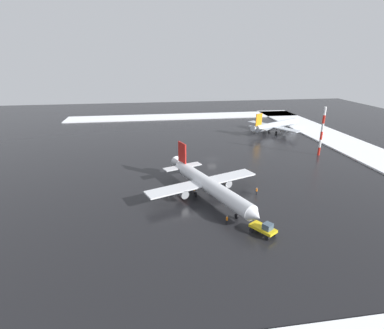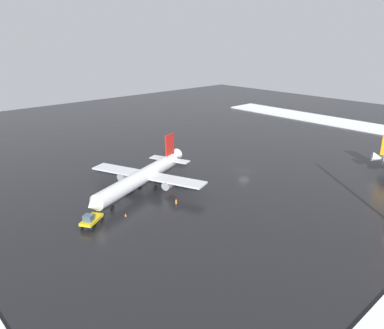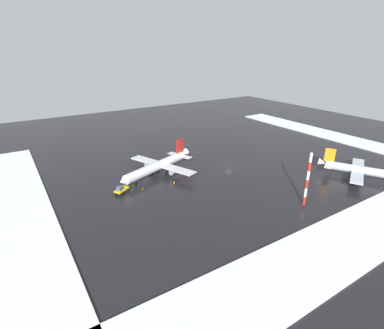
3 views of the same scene
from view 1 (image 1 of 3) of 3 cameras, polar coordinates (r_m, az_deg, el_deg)
name	(u,v)px [view 1 (image 1 of 3)]	position (r m, az deg, el deg)	size (l,w,h in m)	color
ground_plane	(212,159)	(90.70, 3.83, 1.06)	(240.00, 240.00, 0.00)	black
snow_bank_far	(362,151)	(112.19, 29.68, 2.27)	(152.00, 16.00, 0.44)	white
snow_bank_right	(184,116)	(154.67, -1.47, 9.14)	(14.00, 116.00, 0.44)	white
airplane_parked_starboard	(208,185)	(64.94, 3.06, -3.83)	(31.10, 26.30, 9.61)	silver
airplane_distant_tail	(276,125)	(127.24, 15.70, 7.24)	(22.87, 26.79, 8.68)	silver
pushback_tug	(264,228)	(54.44, 13.59, -11.72)	(5.06, 4.33, 2.50)	gold
ground_crew_by_nose_gear	(227,220)	(56.48, 6.67, -10.37)	(0.36, 0.36, 1.71)	black
ground_crew_mid_apron	(257,191)	(68.74, 12.19, -4.90)	(0.36, 0.36, 1.71)	black
antenna_mast	(322,132)	(100.28, 23.50, 5.78)	(0.70, 0.70, 15.12)	red
traffic_cone_near_nose	(255,215)	(60.36, 11.91, -9.32)	(0.36, 0.36, 0.55)	orange
traffic_cone_mid_line	(194,189)	(69.56, 0.43, -4.74)	(0.36, 0.36, 0.55)	orange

